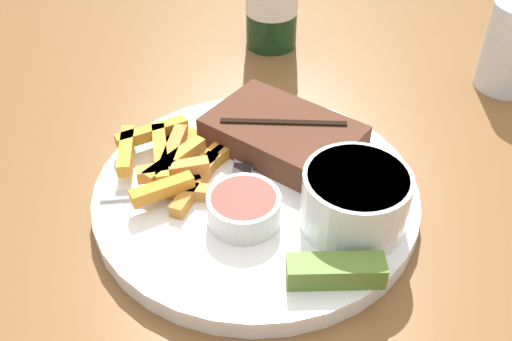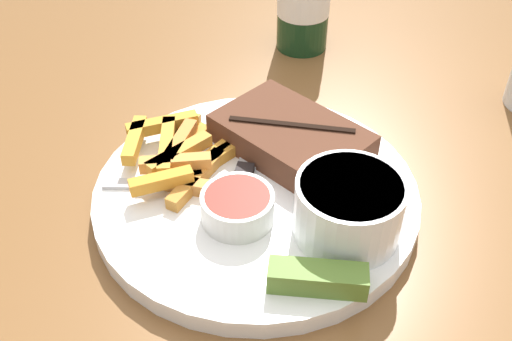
{
  "view_description": "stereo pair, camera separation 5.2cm",
  "coord_description": "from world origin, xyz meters",
  "px_view_note": "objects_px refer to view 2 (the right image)",
  "views": [
    {
      "loc": [
        0.16,
        -0.36,
        1.14
      ],
      "look_at": [
        0.0,
        0.0,
        0.8
      ],
      "focal_mm": 42.0,
      "sensor_mm": 36.0,
      "label": 1
    },
    {
      "loc": [
        0.21,
        -0.34,
        1.14
      ],
      "look_at": [
        0.0,
        0.0,
        0.8
      ],
      "focal_mm": 42.0,
      "sensor_mm": 36.0,
      "label": 2
    }
  ],
  "objects_px": {
    "coleslaw_cup": "(349,206)",
    "pickle_spear": "(318,278)",
    "dinner_plate": "(256,195)",
    "fork_utensil": "(171,185)",
    "steak_portion": "(287,136)",
    "knife_utensil": "(249,159)",
    "dipping_sauce_cup": "(238,206)"
  },
  "relations": [
    {
      "from": "steak_portion",
      "to": "knife_utensil",
      "type": "bearing_deg",
      "value": -118.33
    },
    {
      "from": "steak_portion",
      "to": "dipping_sauce_cup",
      "type": "relative_size",
      "value": 2.54
    },
    {
      "from": "coleslaw_cup",
      "to": "knife_utensil",
      "type": "xyz_separation_m",
      "value": [
        -0.12,
        0.03,
        -0.03
      ]
    },
    {
      "from": "fork_utensil",
      "to": "dinner_plate",
      "type": "bearing_deg",
      "value": 0.0
    },
    {
      "from": "steak_portion",
      "to": "pickle_spear",
      "type": "distance_m",
      "value": 0.17
    },
    {
      "from": "steak_portion",
      "to": "coleslaw_cup",
      "type": "bearing_deg",
      "value": -36.8
    },
    {
      "from": "dinner_plate",
      "to": "steak_portion",
      "type": "xyz_separation_m",
      "value": [
        -0.0,
        0.06,
        0.02
      ]
    },
    {
      "from": "coleslaw_cup",
      "to": "dinner_plate",
      "type": "bearing_deg",
      "value": 175.2
    },
    {
      "from": "steak_portion",
      "to": "fork_utensil",
      "type": "xyz_separation_m",
      "value": [
        -0.06,
        -0.1,
        -0.01
      ]
    },
    {
      "from": "pickle_spear",
      "to": "knife_utensil",
      "type": "distance_m",
      "value": 0.16
    },
    {
      "from": "steak_portion",
      "to": "pickle_spear",
      "type": "height_order",
      "value": "steak_portion"
    },
    {
      "from": "dinner_plate",
      "to": "steak_portion",
      "type": "bearing_deg",
      "value": 94.2
    },
    {
      "from": "dinner_plate",
      "to": "coleslaw_cup",
      "type": "relative_size",
      "value": 3.31
    },
    {
      "from": "steak_portion",
      "to": "fork_utensil",
      "type": "relative_size",
      "value": 1.28
    },
    {
      "from": "dinner_plate",
      "to": "fork_utensil",
      "type": "xyz_separation_m",
      "value": [
        -0.07,
        -0.04,
        0.01
      ]
    },
    {
      "from": "fork_utensil",
      "to": "pickle_spear",
      "type": "bearing_deg",
      "value": -41.48
    },
    {
      "from": "steak_portion",
      "to": "dipping_sauce_cup",
      "type": "height_order",
      "value": "steak_portion"
    },
    {
      "from": "coleslaw_cup",
      "to": "knife_utensil",
      "type": "height_order",
      "value": "coleslaw_cup"
    },
    {
      "from": "pickle_spear",
      "to": "steak_portion",
      "type": "bearing_deg",
      "value": 126.92
    },
    {
      "from": "pickle_spear",
      "to": "knife_utensil",
      "type": "bearing_deg",
      "value": 141.01
    },
    {
      "from": "coleslaw_cup",
      "to": "fork_utensil",
      "type": "relative_size",
      "value": 0.72
    },
    {
      "from": "dipping_sauce_cup",
      "to": "fork_utensil",
      "type": "bearing_deg",
      "value": 177.74
    },
    {
      "from": "coleslaw_cup",
      "to": "fork_utensil",
      "type": "xyz_separation_m",
      "value": [
        -0.16,
        -0.03,
        -0.03
      ]
    },
    {
      "from": "coleslaw_cup",
      "to": "dipping_sauce_cup",
      "type": "height_order",
      "value": "coleslaw_cup"
    },
    {
      "from": "dipping_sauce_cup",
      "to": "knife_utensil",
      "type": "height_order",
      "value": "dipping_sauce_cup"
    },
    {
      "from": "steak_portion",
      "to": "knife_utensil",
      "type": "distance_m",
      "value": 0.04
    },
    {
      "from": "dipping_sauce_cup",
      "to": "fork_utensil",
      "type": "xyz_separation_m",
      "value": [
        -0.07,
        0.0,
        -0.01
      ]
    },
    {
      "from": "dinner_plate",
      "to": "knife_utensil",
      "type": "xyz_separation_m",
      "value": [
        -0.02,
        0.03,
        0.01
      ]
    },
    {
      "from": "steak_portion",
      "to": "dipping_sauce_cup",
      "type": "xyz_separation_m",
      "value": [
        0.01,
        -0.1,
        0.0
      ]
    },
    {
      "from": "coleslaw_cup",
      "to": "pickle_spear",
      "type": "xyz_separation_m",
      "value": [
        0.01,
        -0.06,
        -0.02
      ]
    },
    {
      "from": "fork_utensil",
      "to": "steak_portion",
      "type": "bearing_deg",
      "value": 29.04
    },
    {
      "from": "steak_portion",
      "to": "fork_utensil",
      "type": "height_order",
      "value": "steak_portion"
    }
  ]
}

